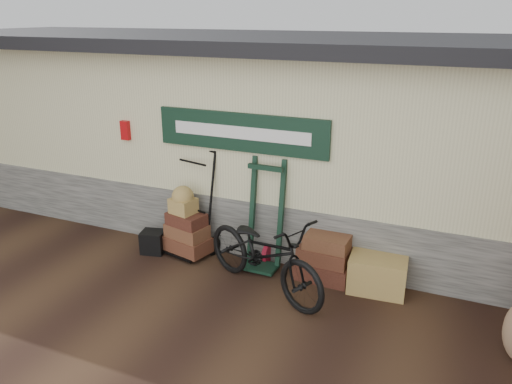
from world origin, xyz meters
TOP-DOWN VIEW (x-y plane):
  - ground at (0.00, 0.00)m, footprint 80.00×80.00m
  - station_building at (-0.01, 2.74)m, footprint 14.40×4.10m
  - porter_trolley at (-1.04, 0.85)m, footprint 0.95×0.80m
  - green_barrow at (0.13, 0.83)m, footprint 0.59×0.51m
  - suitcase_stack at (1.04, 0.80)m, footprint 0.77×0.50m
  - wicker_hamper at (1.79, 0.76)m, footprint 0.78×0.54m
  - black_trunk at (-1.63, 0.54)m, footprint 0.41×0.37m
  - bicycle at (0.39, 0.18)m, footprint 1.55×2.24m

SIDE VIEW (x-z plane):
  - ground at x=0.00m, z-range 0.00..0.00m
  - black_trunk at x=-1.63m, z-range 0.00..0.35m
  - wicker_hamper at x=1.79m, z-range 0.00..0.49m
  - suitcase_stack at x=1.04m, z-range 0.00..0.67m
  - bicycle at x=0.39m, z-range 0.00..1.23m
  - green_barrow at x=0.13m, z-range 0.00..1.62m
  - porter_trolley at x=-1.04m, z-range 0.00..1.66m
  - station_building at x=-0.01m, z-range 0.01..3.21m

